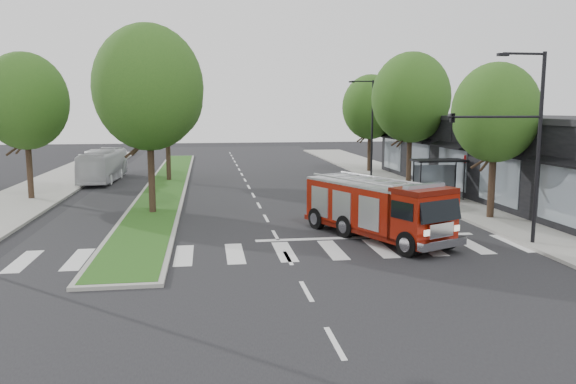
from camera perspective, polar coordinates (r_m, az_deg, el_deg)
name	(u,v)px	position (r m, az deg, el deg)	size (l,w,h in m)	color
ground	(275,235)	(25.67, -1.29, -4.42)	(140.00, 140.00, 0.00)	black
sidewalk_right	(444,195)	(38.56, 15.56, -0.26)	(5.00, 80.00, 0.15)	gray
sidewalk_left	(13,205)	(37.10, -26.19, -1.16)	(5.00, 80.00, 0.15)	gray
median	(167,184)	(43.31, -12.16, 0.80)	(3.00, 50.00, 0.15)	gray
storefront_row	(509,157)	(40.32, 21.57, 3.30)	(8.00, 30.00, 5.00)	black
bus_shelter	(438,168)	(36.12, 14.98, 2.33)	(3.20, 1.60, 2.61)	black
tree_right_near	(495,113)	(30.52, 20.33, 7.54)	(4.40, 4.40, 8.05)	black
tree_right_mid	(411,98)	(41.47, 12.38, 9.35)	(5.60, 5.60, 9.72)	black
tree_right_far	(370,107)	(50.95, 8.37, 8.53)	(5.00, 5.00, 8.73)	black
tree_median_near	(148,88)	(30.99, -14.01, 10.24)	(5.80, 5.80, 10.16)	black
tree_median_far	(166,98)	(44.93, -12.25, 9.27)	(5.60, 5.60, 9.72)	black
tree_left_mid	(25,101)	(38.43, -25.16, 8.34)	(5.20, 5.20, 9.16)	black
streetlight_right_near	(519,135)	(24.83, 22.45, 5.38)	(4.08, 0.22, 8.00)	black
streetlight_right_far	(370,124)	(46.81, 8.38, 6.87)	(2.11, 0.20, 8.00)	black
fire_engine	(376,209)	(25.13, 8.95, -1.72)	(5.42, 8.25, 2.77)	#500C04
city_bus	(104,165)	(46.75, -18.23, 2.60)	(2.14, 9.13, 2.54)	silver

